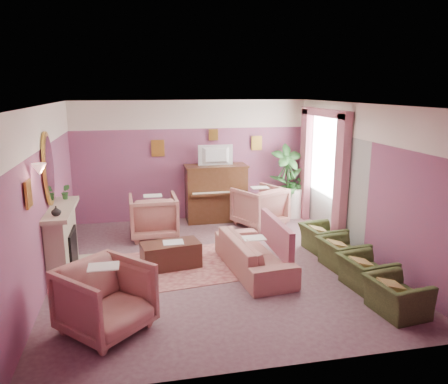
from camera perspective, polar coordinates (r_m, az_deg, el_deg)
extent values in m
cube|color=#74545C|center=(7.86, -1.01, -9.53)|extent=(5.50, 6.00, 0.01)
cube|color=silver|center=(7.24, -1.10, 11.34)|extent=(5.50, 6.00, 0.01)
cube|color=#794D71|center=(10.34, -4.14, 4.11)|extent=(5.50, 0.02, 2.80)
cube|color=#794D71|center=(4.63, 5.90, -7.68)|extent=(5.50, 0.02, 2.80)
cube|color=#794D71|center=(7.44, -22.35, -0.52)|extent=(0.02, 6.00, 2.80)
cube|color=#794D71|center=(8.37, 17.79, 1.31)|extent=(0.02, 6.00, 2.80)
cube|color=white|center=(10.21, -4.24, 10.07)|extent=(5.50, 0.01, 0.65)
cube|color=#ADB2A9|center=(9.55, 13.80, 1.01)|extent=(0.01, 3.00, 2.15)
cube|color=#B7A98D|center=(7.83, -20.39, -6.17)|extent=(0.30, 1.40, 1.10)
cube|color=black|center=(7.87, -19.57, -7.18)|extent=(0.18, 0.72, 0.68)
cube|color=orange|center=(7.92, -19.18, -8.39)|extent=(0.06, 0.54, 0.10)
cube|color=#B7A98D|center=(7.66, -20.51, -2.14)|extent=(0.40, 1.55, 0.07)
cube|color=#B7A98D|center=(7.99, -18.63, -9.76)|extent=(0.55, 1.50, 0.02)
ellipsoid|color=gold|center=(7.55, -21.98, 2.80)|extent=(0.04, 0.72, 1.20)
ellipsoid|color=white|center=(7.54, -21.79, 2.82)|extent=(0.01, 0.60, 1.06)
cone|color=#D8988B|center=(6.48, -22.98, 2.74)|extent=(0.20, 0.20, 0.16)
cube|color=#4C2D19|center=(10.25, -1.06, -0.21)|extent=(1.40, 0.60, 1.30)
cube|color=#4C2D19|center=(9.90, -0.69, -0.28)|extent=(1.30, 0.12, 0.06)
cube|color=#F1E2CC|center=(9.89, -0.69, -0.05)|extent=(1.20, 0.08, 0.02)
cube|color=#4C2D19|center=(10.12, -1.08, 3.43)|extent=(1.45, 0.65, 0.04)
imported|color=black|center=(10.02, -1.03, 5.01)|extent=(0.80, 0.12, 0.48)
cube|color=gold|center=(10.18, -8.63, 5.68)|extent=(0.30, 0.03, 0.38)
cube|color=gold|center=(10.56, 4.27, 6.39)|extent=(0.26, 0.03, 0.34)
cube|color=gold|center=(10.29, -1.38, 7.48)|extent=(0.22, 0.03, 0.26)
cube|color=gold|center=(6.22, -24.18, -0.24)|extent=(0.03, 0.28, 0.36)
cube|color=silver|center=(9.65, 13.19, 4.94)|extent=(0.03, 1.40, 1.80)
cube|color=#A55969|center=(8.87, 15.04, 1.49)|extent=(0.16, 0.34, 2.60)
cube|color=#A55969|center=(10.52, 10.59, 3.53)|extent=(0.16, 0.34, 2.60)
cube|color=#A55969|center=(9.54, 13.02, 10.05)|extent=(0.16, 2.20, 0.16)
imported|color=#275B25|center=(8.15, -19.98, 0.03)|extent=(0.16, 0.16, 0.28)
imported|color=white|center=(7.16, -21.08, -2.33)|extent=(0.16, 0.16, 0.16)
cube|color=#AA625F|center=(7.83, -5.94, -9.64)|extent=(2.70, 2.09, 0.01)
cube|color=#43241B|center=(7.75, -6.97, -8.16)|extent=(1.07, 0.66, 0.45)
cube|color=silver|center=(7.67, -6.64, -6.55)|extent=(0.35, 0.28, 0.01)
imported|color=tan|center=(7.53, 3.89, -7.23)|extent=(0.68, 2.03, 0.82)
cube|color=#A55969|center=(7.58, 6.84, -5.64)|extent=(0.10, 1.54, 0.56)
imported|color=tan|center=(9.25, -9.20, -2.83)|extent=(0.96, 0.96, 1.01)
imported|color=tan|center=(9.90, 4.66, -1.62)|extent=(0.96, 0.96, 1.01)
imported|color=tan|center=(5.88, -15.23, -12.90)|extent=(0.96, 0.96, 1.01)
imported|color=#3D4C25|center=(6.62, 21.63, -11.89)|extent=(0.55, 0.78, 0.68)
imported|color=#3D4C25|center=(7.25, 18.09, -9.35)|extent=(0.55, 0.78, 0.68)
imported|color=#3D4C25|center=(7.92, 15.16, -7.20)|extent=(0.55, 0.78, 0.68)
imported|color=#3D4C25|center=(8.61, 12.72, -5.37)|extent=(0.55, 0.78, 0.68)
cylinder|color=white|center=(10.79, 8.90, -1.32)|extent=(0.52, 0.52, 0.70)
imported|color=#275B25|center=(10.67, 9.00, 1.38)|extent=(0.30, 0.30, 0.34)
imported|color=#275B25|center=(10.63, 9.79, 1.13)|extent=(0.16, 0.16, 0.28)
cylinder|color=#944D3B|center=(10.70, 8.04, -2.41)|extent=(0.34, 0.34, 0.34)
imported|color=#275B25|center=(10.49, 8.20, 2.27)|extent=(0.76, 0.76, 1.44)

